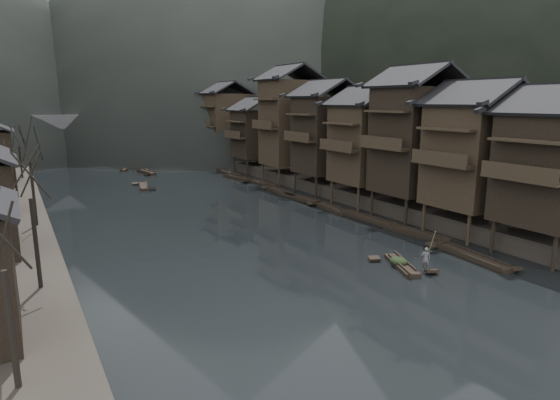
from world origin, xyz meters
TOP-DOWN VIEW (x-y plane):
  - water at (0.00, 0.00)m, footprint 300.00×300.00m
  - right_bank at (35.00, 40.00)m, footprint 40.00×200.00m
  - stilt_houses at (17.28, 19.68)m, footprint 9.00×67.60m
  - bare_trees at (-17.00, 14.81)m, footprint 3.98×58.91m
  - moored_sampans at (12.09, 18.63)m, footprint 2.93×54.97m
  - midriver_boats at (-0.47, 46.71)m, footprint 5.66×24.93m
  - stone_bridge at (-0.00, 72.00)m, footprint 40.00×6.00m
  - hero_sampan at (5.79, -4.59)m, footprint 2.62×4.78m
  - cargo_heap at (5.71, -4.39)m, footprint 1.06×1.39m
  - boatman at (6.45, -6.15)m, footprint 0.69×0.68m
  - bamboo_pole at (6.65, -6.15)m, footprint 1.35×2.16m

SIDE VIEW (x-z plane):
  - water at x=0.00m, z-range 0.00..0.00m
  - midriver_boats at x=-0.47m, z-range -0.02..0.43m
  - hero_sampan at x=5.79m, z-range -0.01..0.42m
  - moored_sampans at x=12.09m, z-range -0.03..0.44m
  - cargo_heap at x=5.71m, z-range 0.43..1.07m
  - right_bank at x=35.00m, z-range 0.00..1.80m
  - boatman at x=6.45m, z-range 0.43..2.04m
  - bamboo_pole at x=6.65m, z-range 2.04..5.97m
  - stone_bridge at x=0.00m, z-range 0.61..9.61m
  - bare_trees at x=-17.00m, z-range 2.55..10.51m
  - stilt_houses at x=17.28m, z-range 0.58..17.32m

